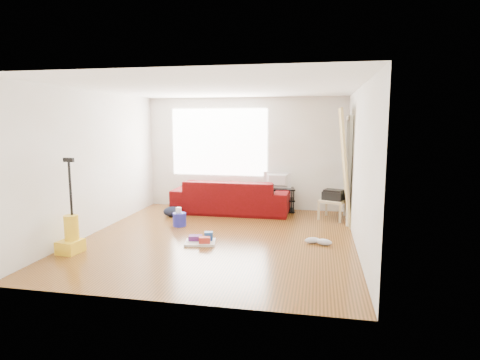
% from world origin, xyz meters
% --- Properties ---
extents(room, '(4.51, 5.01, 2.51)m').
position_xyz_m(room, '(0.07, 0.15, 1.25)').
color(room, '#4A3113').
rests_on(room, ground).
extents(sofa, '(2.49, 0.97, 0.73)m').
position_xyz_m(sofa, '(-0.20, 1.95, 0.00)').
color(sofa, '#3F0402').
rests_on(sofa, ground).
extents(tv_stand, '(0.82, 0.55, 0.52)m').
position_xyz_m(tv_stand, '(0.76, 2.22, 0.27)').
color(tv_stand, black).
rests_on(tv_stand, ground).
extents(tv, '(0.61, 0.08, 0.35)m').
position_xyz_m(tv, '(0.76, 2.22, 0.69)').
color(tv, black).
rests_on(tv, tv_stand).
extents(side_table, '(0.63, 0.63, 0.40)m').
position_xyz_m(side_table, '(1.95, 1.76, 0.33)').
color(side_table, tan).
rests_on(side_table, ground).
extents(printer, '(0.48, 0.42, 0.21)m').
position_xyz_m(printer, '(1.95, 1.76, 0.50)').
color(printer, black).
rests_on(printer, side_table).
extents(bucket, '(0.30, 0.30, 0.25)m').
position_xyz_m(bucket, '(-0.92, 0.63, 0.00)').
color(bucket, '#2225A8').
rests_on(bucket, ground).
extents(toilet_paper, '(0.11, 0.11, 0.10)m').
position_xyz_m(toilet_paper, '(-0.94, 0.64, 0.18)').
color(toilet_paper, white).
rests_on(toilet_paper, bucket).
extents(cleaning_tray, '(0.55, 0.47, 0.17)m').
position_xyz_m(cleaning_tray, '(-0.20, -0.35, 0.05)').
color(cleaning_tray, silver).
rests_on(cleaning_tray, ground).
extents(backpack, '(0.43, 0.37, 0.21)m').
position_xyz_m(backpack, '(-1.33, 1.35, 0.00)').
color(backpack, black).
rests_on(backpack, ground).
extents(sneakers, '(0.46, 0.24, 0.10)m').
position_xyz_m(sneakers, '(1.66, -0.04, 0.05)').
color(sneakers, silver).
rests_on(sneakers, ground).
extents(vacuum, '(0.34, 0.37, 1.43)m').
position_xyz_m(vacuum, '(-2.00, -1.16, 0.26)').
color(vacuum, yellow).
rests_on(vacuum, ground).
extents(door_panel, '(0.28, 0.89, 2.22)m').
position_xyz_m(door_panel, '(2.13, 1.44, 0.00)').
color(door_panel, tan).
rests_on(door_panel, ground).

